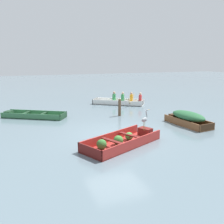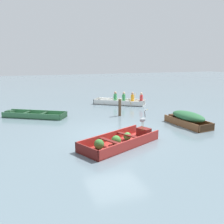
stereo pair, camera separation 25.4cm
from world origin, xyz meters
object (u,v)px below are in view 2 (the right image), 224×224
at_px(dinghy_red_foreground, 120,141).
at_px(skiff_green_near_moored, 33,115).
at_px(mooring_post, 120,108).
at_px(skiff_wooden_brown_mid_moored, 188,118).
at_px(rowboat_white_with_crew, 123,101).
at_px(heron_on_dinghy, 143,119).

xyz_separation_m(dinghy_red_foreground, skiff_green_near_moored, (-2.96, 5.96, -0.05)).
height_order(dinghy_red_foreground, skiff_green_near_moored, dinghy_red_foreground).
xyz_separation_m(skiff_green_near_moored, mooring_post, (4.74, -1.42, 0.39)).
distance_m(dinghy_red_foreground, skiff_wooden_brown_mid_moored, 4.45).
bearing_deg(dinghy_red_foreground, skiff_wooden_brown_mid_moored, 19.95).
height_order(skiff_green_near_moored, rowboat_white_with_crew, rowboat_white_with_crew).
distance_m(skiff_wooden_brown_mid_moored, heron_on_dinghy, 3.42).
bearing_deg(rowboat_white_with_crew, mooring_post, -115.34).
bearing_deg(dinghy_red_foreground, skiff_green_near_moored, 116.38).
relative_size(dinghy_red_foreground, skiff_green_near_moored, 1.00).
relative_size(rowboat_white_with_crew, heron_on_dinghy, 4.24).
relative_size(skiff_wooden_brown_mid_moored, mooring_post, 2.63).
bearing_deg(rowboat_white_with_crew, dinghy_red_foreground, -113.05).
relative_size(dinghy_red_foreground, mooring_post, 3.60).
relative_size(dinghy_red_foreground, rowboat_white_with_crew, 0.99).
xyz_separation_m(dinghy_red_foreground, skiff_wooden_brown_mid_moored, (4.18, 1.52, 0.23)).
bearing_deg(heron_on_dinghy, mooring_post, 80.57).
bearing_deg(heron_on_dinghy, rowboat_white_with_crew, 73.42).
bearing_deg(rowboat_white_with_crew, heron_on_dinghy, -106.58).
relative_size(heron_on_dinghy, mooring_post, 0.86).
xyz_separation_m(skiff_green_near_moored, rowboat_white_with_crew, (6.27, 1.83, 0.12)).
bearing_deg(heron_on_dinghy, skiff_wooden_brown_mid_moored, 22.68).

